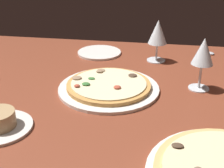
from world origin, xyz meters
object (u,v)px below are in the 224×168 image
(spoon, at_px, (208,54))
(pizza_main, at_px, (109,86))
(side_plate, at_px, (99,53))
(wine_glass_near, at_px, (158,33))
(wine_glass_far, at_px, (203,54))

(spoon, bearing_deg, pizza_main, 47.71)
(spoon, bearing_deg, side_plate, 7.01)
(pizza_main, xyz_separation_m, wine_glass_near, (-0.14, -0.29, 0.10))
(wine_glass_near, bearing_deg, wine_glass_far, 121.82)
(wine_glass_near, height_order, spoon, wine_glass_near)
(wine_glass_far, relative_size, wine_glass_near, 1.03)
(wine_glass_near, distance_m, spoon, 0.26)
(wine_glass_near, height_order, side_plate, wine_glass_near)
(pizza_main, height_order, wine_glass_near, wine_glass_near)
(wine_glass_far, height_order, spoon, wine_glass_far)
(pizza_main, distance_m, side_plate, 0.35)
(pizza_main, xyz_separation_m, wine_glass_far, (-0.29, -0.05, 0.11))
(wine_glass_near, xyz_separation_m, spoon, (-0.21, -0.10, -0.11))
(wine_glass_far, xyz_separation_m, side_plate, (0.38, -0.28, -0.12))
(wine_glass_near, relative_size, side_plate, 0.90)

